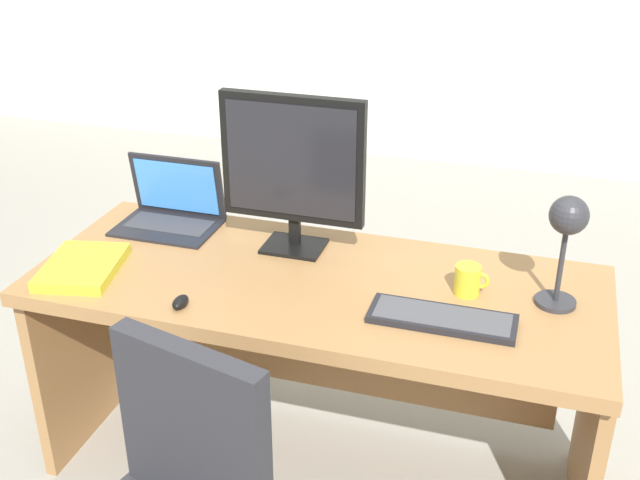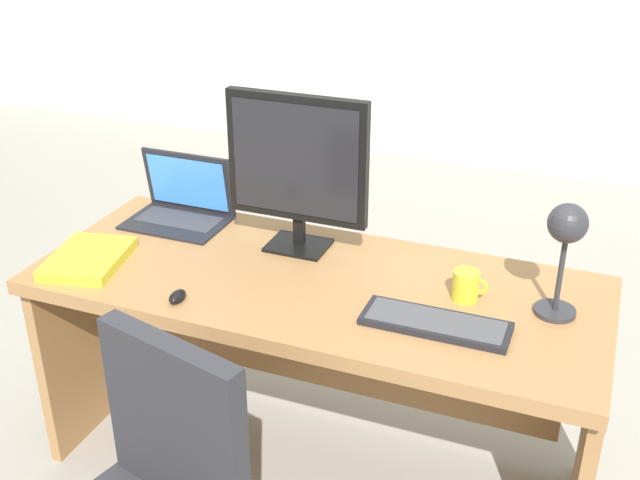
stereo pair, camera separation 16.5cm
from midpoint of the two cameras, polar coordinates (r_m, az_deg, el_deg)
name	(u,v)px [view 1 (the left image)]	position (r m, az deg, el deg)	size (l,w,h in m)	color
ground	(403,272)	(4.07, 4.92, -2.36)	(12.00, 12.00, 0.00)	gray
desk	(321,325)	(2.57, -1.80, -6.30)	(1.79, 0.73, 0.76)	#9E7042
monitor	(293,164)	(2.51, -3.91, 5.52)	(0.48, 0.16, 0.53)	black
laptop	(173,204)	(2.85, -12.34, 2.58)	(0.35, 0.25, 0.24)	black
keyboard	(442,318)	(2.23, 6.84, -5.75)	(0.42, 0.14, 0.02)	black
mouse	(180,302)	(2.34, -12.18, -4.49)	(0.04, 0.07, 0.03)	black
desk_lamp	(567,229)	(2.25, 15.61, 0.71)	(0.12, 0.14, 0.36)	#2D2D33
book	(82,267)	(2.61, -18.73, -1.92)	(0.28, 0.34, 0.03)	yellow
coffee_mug	(468,280)	(2.36, 8.82, -2.95)	(0.10, 0.08, 0.09)	yellow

